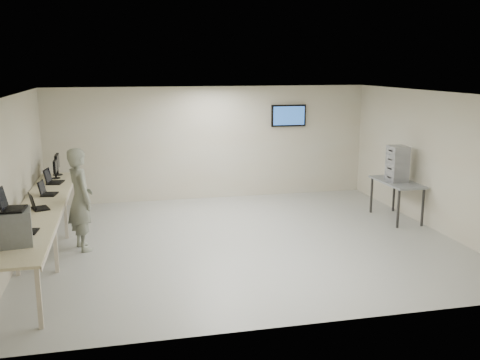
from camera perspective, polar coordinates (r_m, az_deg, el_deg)
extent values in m
cube|color=#BCBCBC|center=(10.34, 0.25, -6.47)|extent=(8.00, 7.00, 0.01)
cube|color=silver|center=(9.81, 0.26, 9.22)|extent=(8.00, 7.00, 0.01)
cube|color=#BFAF90|center=(13.37, -3.13, 3.95)|extent=(8.00, 0.01, 2.80)
cube|color=#BFAF90|center=(6.71, 7.01, -4.40)|extent=(8.00, 0.01, 2.80)
cube|color=#BFAF90|center=(9.90, -22.93, 0.10)|extent=(0.01, 7.00, 2.80)
cube|color=#BFAF90|center=(11.55, 19.99, 1.93)|extent=(0.01, 7.00, 2.80)
cube|color=#2D2C2C|center=(13.75, 5.15, 6.87)|extent=(0.15, 0.04, 0.15)
cube|color=black|center=(13.71, 5.21, 6.86)|extent=(0.90, 0.06, 0.55)
cube|color=#224E9B|center=(13.68, 5.25, 6.85)|extent=(0.82, 0.01, 0.47)
cube|color=beige|center=(9.95, -20.42, -2.72)|extent=(0.75, 6.00, 0.04)
cube|color=beige|center=(9.91, -18.26, -2.80)|extent=(0.02, 6.00, 0.06)
cube|color=beige|center=(7.37, -20.65, -11.61)|extent=(0.06, 0.06, 0.86)
cube|color=beige|center=(9.27, -22.77, -6.88)|extent=(0.06, 0.06, 0.86)
cube|color=beige|center=(9.18, -19.06, -6.78)|extent=(0.06, 0.06, 0.86)
cube|color=beige|center=(10.97, -21.21, -3.88)|extent=(0.06, 0.06, 0.86)
cube|color=beige|center=(10.89, -18.08, -3.76)|extent=(0.06, 0.06, 0.86)
cube|color=beige|center=(12.84, -20.00, -1.52)|extent=(0.06, 0.06, 0.86)
cube|color=beige|center=(12.77, -17.33, -1.41)|extent=(0.06, 0.06, 0.86)
cube|color=gray|center=(7.91, -22.81, -4.67)|extent=(0.47, 0.52, 0.48)
cube|color=black|center=(7.85, -22.96, -2.89)|extent=(0.30, 0.41, 0.02)
cube|color=black|center=(7.84, -24.08, -1.83)|extent=(0.09, 0.38, 0.28)
cube|color=black|center=(7.84, -23.96, -1.83)|extent=(0.07, 0.33, 0.24)
cube|color=black|center=(8.46, -21.57, -5.15)|extent=(0.26, 0.34, 0.02)
cube|color=black|center=(8.44, -22.41, -4.37)|extent=(0.09, 0.30, 0.23)
cube|color=black|center=(8.44, -22.32, -4.37)|extent=(0.07, 0.27, 0.19)
cube|color=black|center=(9.73, -20.51, -2.86)|extent=(0.35, 0.41, 0.02)
cube|color=black|center=(9.72, -21.30, -2.10)|extent=(0.17, 0.33, 0.25)
cube|color=black|center=(9.72, -21.22, -2.10)|extent=(0.14, 0.29, 0.21)
cube|color=black|center=(10.73, -19.66, -1.45)|extent=(0.31, 0.39, 0.02)
cube|color=black|center=(10.72, -20.39, -0.75)|extent=(0.12, 0.34, 0.25)
cube|color=black|center=(10.71, -20.31, -0.75)|extent=(0.10, 0.30, 0.21)
cube|color=black|center=(11.76, -19.09, -0.26)|extent=(0.35, 0.44, 0.02)
cube|color=black|center=(11.74, -19.84, 0.45)|extent=(0.14, 0.38, 0.28)
cube|color=black|center=(11.74, -19.76, 0.46)|extent=(0.11, 0.34, 0.24)
cylinder|color=black|center=(12.24, -19.03, 0.19)|extent=(0.18, 0.18, 0.01)
cube|color=black|center=(12.22, -19.06, 0.56)|extent=(0.04, 0.03, 0.15)
cube|color=black|center=(12.19, -19.12, 1.40)|extent=(0.05, 0.41, 0.27)
cube|color=black|center=(12.19, -19.00, 1.41)|extent=(0.00, 0.37, 0.24)
cylinder|color=black|center=(12.61, -18.86, 0.54)|extent=(0.21, 0.21, 0.02)
cube|color=black|center=(12.59, -18.89, 0.95)|extent=(0.04, 0.03, 0.17)
cube|color=black|center=(12.55, -18.95, 1.89)|extent=(0.05, 0.47, 0.32)
cube|color=black|center=(12.55, -18.82, 1.90)|extent=(0.00, 0.43, 0.27)
imported|color=#5A644C|center=(10.04, -16.65, -1.99)|extent=(0.67, 0.80, 1.87)
cube|color=slate|center=(12.03, 16.42, -0.21)|extent=(0.66, 1.41, 0.04)
cube|color=#2D2C2C|center=(11.48, 16.53, -2.98)|extent=(0.04, 0.04, 0.81)
cube|color=#2D2C2C|center=(12.52, 13.85, -1.59)|extent=(0.04, 0.04, 0.81)
cube|color=#2D2C2C|center=(11.76, 18.92, -2.78)|extent=(0.04, 0.04, 0.81)
cube|color=#2D2C2C|center=(12.77, 16.10, -1.44)|extent=(0.04, 0.04, 0.81)
cube|color=gray|center=(12.00, 16.37, 0.32)|extent=(0.37, 0.41, 0.19)
cube|color=gray|center=(11.96, 16.42, 1.22)|extent=(0.37, 0.41, 0.19)
cube|color=gray|center=(11.93, 16.48, 2.13)|extent=(0.37, 0.41, 0.19)
cube|color=gray|center=(11.90, 16.54, 3.05)|extent=(0.37, 0.41, 0.19)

